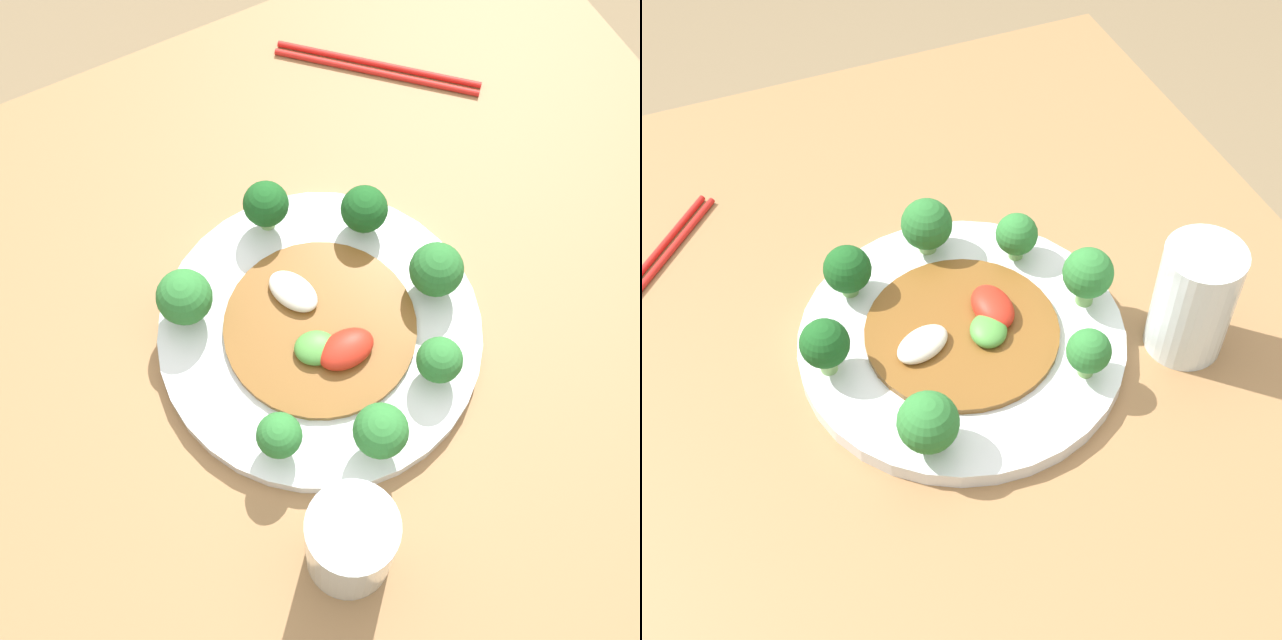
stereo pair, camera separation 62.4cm
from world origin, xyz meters
The scene contains 13 objects.
ground_plane centered at (0.00, 0.00, 0.00)m, with size 8.00×8.00×0.00m, color #7F6B4C.
table centered at (0.00, 0.00, 0.39)m, with size 0.88×0.80×0.77m.
plate centered at (0.04, 0.01, 0.78)m, with size 0.31×0.31×0.02m.
broccoli_south centered at (0.03, -0.11, 0.82)m, with size 0.05×0.05×0.06m.
broccoli_north centered at (0.04, 0.14, 0.83)m, with size 0.05×0.05×0.06m.
broccoli_southwest centered at (-0.05, -0.07, 0.82)m, with size 0.05×0.05×0.06m.
broccoli_west centered at (-0.08, 0.02, 0.82)m, with size 0.05×0.05×0.06m.
broccoli_northwest centered at (-0.04, 0.10, 0.82)m, with size 0.04×0.04×0.05m.
broccoli_southeast centered at (0.14, -0.06, 0.82)m, with size 0.05×0.05×0.06m.
broccoli_northeast centered at (0.12, 0.10, 0.82)m, with size 0.04×0.04×0.05m.
stirfry_center centered at (0.04, 0.02, 0.79)m, with size 0.18×0.18×0.03m.
drinking_glass centered at (0.11, 0.21, 0.83)m, with size 0.07×0.07×0.12m.
chopsticks centered at (-0.17, -0.25, 0.77)m, with size 0.19×0.17×0.01m.
Camera 2 is at (0.53, -0.19, 1.43)m, focal length 50.00 mm.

